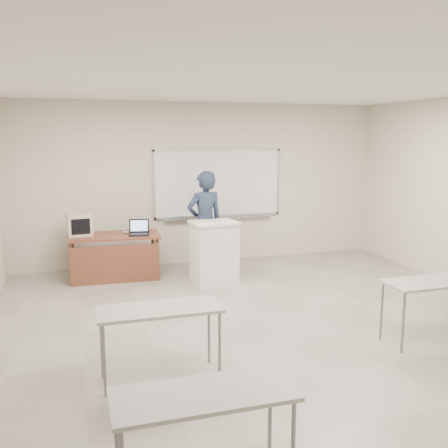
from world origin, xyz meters
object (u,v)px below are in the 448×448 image
object	(u,v)px
crt_monitor	(79,225)
mouse	(125,232)
keyboard	(205,221)
presenter	(205,223)
whiteboard	(218,184)
instructor_desk	(115,247)
laptop	(138,231)
podium	(214,253)

from	to	relation	value
crt_monitor	mouse	bearing A→B (deg)	-11.56
keyboard	presenter	world-z (taller)	presenter
whiteboard	crt_monitor	xyz separation A→B (m)	(-2.58, -0.54, -0.55)
instructor_desk	laptop	size ratio (longest dim) A/B	4.50
laptop	presenter	distance (m)	1.14
crt_monitor	mouse	size ratio (longest dim) A/B	4.03
laptop	presenter	size ratio (longest dim) A/B	0.19
podium	mouse	bearing A→B (deg)	140.85
podium	presenter	size ratio (longest dim) A/B	0.57
whiteboard	crt_monitor	world-z (taller)	whiteboard
presenter	mouse	bearing A→B (deg)	-20.08
laptop	keyboard	size ratio (longest dim) A/B	0.68
instructor_desk	mouse	world-z (taller)	mouse
instructor_desk	mouse	distance (m)	0.34
keyboard	instructor_desk	bearing A→B (deg)	173.02
instructor_desk	mouse	size ratio (longest dim) A/B	13.73
laptop	presenter	world-z (taller)	presenter
podium	crt_monitor	world-z (taller)	crt_monitor
presenter	crt_monitor	bearing A→B (deg)	-18.79
crt_monitor	instructor_desk	bearing A→B (deg)	-29.17
instructor_desk	presenter	xyz separation A→B (m)	(1.54, -0.06, 0.35)
crt_monitor	keyboard	distance (m)	2.14
whiteboard	instructor_desk	size ratio (longest dim) A/B	1.65
crt_monitor	laptop	world-z (taller)	crt_monitor
instructor_desk	keyboard	size ratio (longest dim) A/B	3.06
podium	instructor_desk	bearing A→B (deg)	149.23
instructor_desk	keyboard	distance (m)	1.61
whiteboard	crt_monitor	size ratio (longest dim) A/B	5.63
mouse	keyboard	xyz separation A→B (m)	(1.18, -0.84, 0.27)
mouse	whiteboard	bearing A→B (deg)	29.77
whiteboard	podium	xyz separation A→B (m)	(-0.50, -1.47, -0.97)
mouse	presenter	distance (m)	1.36
laptop	keyboard	xyz separation A→B (m)	(0.98, -0.66, 0.23)
laptop	mouse	world-z (taller)	laptop
presenter	podium	bearing A→B (deg)	78.22
crt_monitor	mouse	distance (m)	0.77
whiteboard	keyboard	distance (m)	1.66
instructor_desk	laptop	distance (m)	0.47
laptop	keyboard	world-z (taller)	keyboard
instructor_desk	podium	distance (m)	1.68
mouse	crt_monitor	bearing A→B (deg)	-174.63
podium	mouse	distance (m)	1.60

